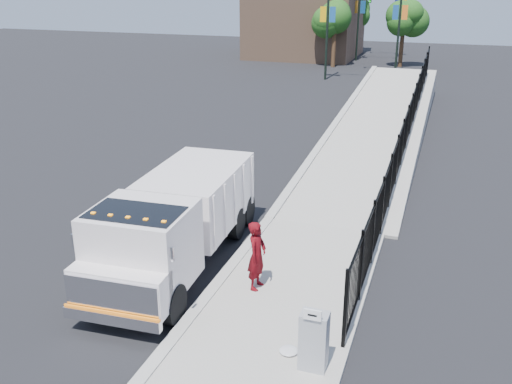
% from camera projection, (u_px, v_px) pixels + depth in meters
% --- Properties ---
extents(ground, '(120.00, 120.00, 0.00)m').
position_uv_depth(ground, '(223.00, 280.00, 15.00)').
color(ground, black).
rests_on(ground, ground).
extents(sidewalk, '(3.55, 12.00, 0.12)m').
position_uv_depth(sidewalk, '(270.00, 334.00, 12.62)').
color(sidewalk, '#9E998E').
rests_on(sidewalk, ground).
extents(curb, '(0.30, 12.00, 0.16)m').
position_uv_depth(curb, '(191.00, 318.00, 13.20)').
color(curb, '#ADAAA3').
rests_on(curb, ground).
extents(ramp, '(3.95, 24.06, 3.19)m').
position_uv_depth(ramp, '(382.00, 136.00, 28.50)').
color(ramp, '#9E998E').
rests_on(ramp, ground).
extents(iron_fence, '(0.10, 28.00, 1.80)m').
position_uv_depth(iron_fence, '(406.00, 141.00, 24.22)').
color(iron_fence, black).
rests_on(iron_fence, ground).
extents(truck, '(2.73, 7.42, 2.50)m').
position_uv_depth(truck, '(174.00, 220.00, 15.19)').
color(truck, black).
rests_on(truck, ground).
extents(worker, '(0.48, 0.68, 1.79)m').
position_uv_depth(worker, '(257.00, 255.00, 14.10)').
color(worker, '#55070C').
rests_on(worker, sidewalk).
extents(utility_cabinet, '(0.55, 0.40, 1.25)m').
position_uv_depth(utility_cabinet, '(314.00, 341.00, 11.25)').
color(utility_cabinet, gray).
rests_on(utility_cabinet, sidewalk).
extents(arrow_sign, '(0.35, 0.04, 0.22)m').
position_uv_depth(arrow_sign, '(312.00, 315.00, 10.80)').
color(arrow_sign, white).
rests_on(arrow_sign, utility_cabinet).
extents(debris, '(0.40, 0.40, 0.10)m').
position_uv_depth(debris, '(289.00, 350.00, 11.90)').
color(debris, silver).
rests_on(debris, sidewalk).
extents(light_pole_0, '(3.77, 0.22, 8.00)m').
position_uv_depth(light_pole_0, '(332.00, 21.00, 42.21)').
color(light_pole_0, black).
rests_on(light_pole_0, ground).
extents(light_pole_1, '(3.78, 0.22, 8.00)m').
position_uv_depth(light_pole_1, '(396.00, 18.00, 44.71)').
color(light_pole_1, black).
rests_on(light_pole_1, ground).
extents(light_pole_2, '(3.78, 0.22, 8.00)m').
position_uv_depth(light_pole_2, '(362.00, 12.00, 52.02)').
color(light_pole_2, black).
rests_on(light_pole_2, ground).
extents(light_pole_3, '(3.78, 0.22, 8.00)m').
position_uv_depth(light_pole_3, '(397.00, 10.00, 54.49)').
color(light_pole_3, black).
rests_on(light_pole_3, ground).
extents(tree_0, '(2.87, 2.87, 5.43)m').
position_uv_depth(tree_0, '(335.00, 20.00, 48.42)').
color(tree_0, '#382314').
rests_on(tree_0, ground).
extents(tree_1, '(2.45, 2.45, 5.23)m').
position_uv_depth(tree_1, '(404.00, 20.00, 48.54)').
color(tree_1, '#382314').
rests_on(tree_1, ground).
extents(tree_2, '(2.81, 2.81, 5.41)m').
position_uv_depth(tree_2, '(356.00, 12.00, 58.78)').
color(tree_2, '#382314').
rests_on(tree_2, ground).
extents(building, '(10.00, 10.00, 8.00)m').
position_uv_depth(building, '(306.00, 14.00, 55.20)').
color(building, '#8C664C').
rests_on(building, ground).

